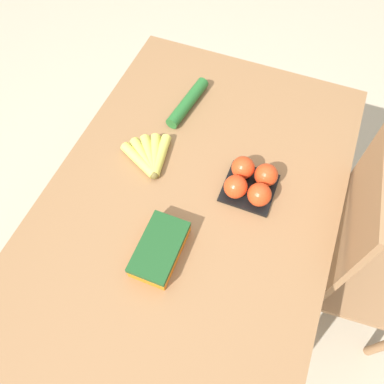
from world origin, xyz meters
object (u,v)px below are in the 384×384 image
(chair, at_px, (360,258))
(banana_bunch, at_px, (150,157))
(carrot_bag, at_px, (160,249))
(cucumber_near, at_px, (188,102))
(tomato_pack, at_px, (251,182))

(chair, relative_size, banana_bunch, 5.80)
(carrot_bag, xyz_separation_m, cucumber_near, (-0.56, -0.14, -0.01))
(banana_bunch, bearing_deg, chair, 92.78)
(tomato_pack, height_order, carrot_bag, tomato_pack)
(tomato_pack, bearing_deg, carrot_bag, -30.18)
(chair, height_order, cucumber_near, chair)
(chair, distance_m, tomato_pack, 0.53)
(banana_bunch, relative_size, tomato_pack, 1.07)
(chair, relative_size, carrot_bag, 5.10)
(chair, bearing_deg, tomato_pack, 88.68)
(banana_bunch, distance_m, carrot_bag, 0.33)
(tomato_pack, bearing_deg, banana_bunch, -87.64)
(chair, distance_m, cucumber_near, 0.84)
(chair, xyz_separation_m, cucumber_near, (-0.23, -0.76, 0.28))
(carrot_bag, distance_m, cucumber_near, 0.58)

